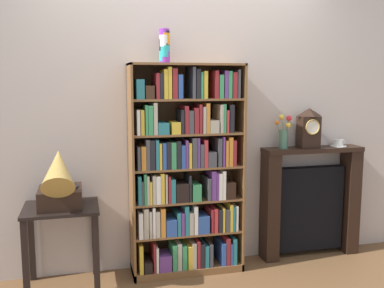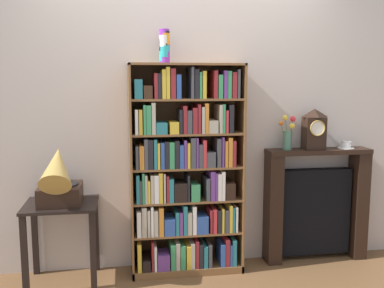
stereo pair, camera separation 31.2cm
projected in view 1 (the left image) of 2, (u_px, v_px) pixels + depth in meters
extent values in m
cube|color=brown|center=(190.00, 276.00, 3.66)|extent=(7.46, 6.40, 0.02)
cube|color=beige|center=(191.00, 115.00, 3.79)|extent=(4.46, 0.08, 2.60)
cube|color=brown|center=(131.00, 173.00, 3.53)|extent=(0.02, 0.31, 1.73)
cube|color=brown|center=(238.00, 167.00, 3.75)|extent=(0.02, 0.31, 1.73)
cube|color=brown|center=(183.00, 167.00, 3.78)|extent=(0.92, 0.01, 1.73)
cube|color=brown|center=(186.00, 65.00, 3.52)|extent=(0.92, 0.31, 0.02)
cube|color=brown|center=(187.00, 266.00, 3.76)|extent=(0.92, 0.31, 0.06)
cube|color=gold|center=(140.00, 255.00, 3.63)|extent=(0.03, 0.26, 0.23)
cube|color=black|center=(147.00, 263.00, 3.64)|extent=(0.06, 0.24, 0.09)
cube|color=maroon|center=(153.00, 254.00, 3.64)|extent=(0.02, 0.22, 0.24)
cube|color=white|center=(155.00, 255.00, 3.66)|extent=(0.02, 0.26, 0.21)
cube|color=#663884|center=(164.00, 260.00, 3.65)|extent=(0.10, 0.18, 0.13)
cube|color=#388E56|center=(173.00, 254.00, 3.68)|extent=(0.04, 0.22, 0.21)
cube|color=#B2A893|center=(177.00, 253.00, 3.69)|extent=(0.03, 0.22, 0.22)
cube|color=#388E56|center=(182.00, 254.00, 3.69)|extent=(0.04, 0.20, 0.20)
cube|color=gold|center=(187.00, 253.00, 3.71)|extent=(0.04, 0.23, 0.19)
cube|color=#B2A893|center=(192.00, 252.00, 3.71)|extent=(0.03, 0.22, 0.22)
cube|color=maroon|center=(195.00, 250.00, 3.73)|extent=(0.03, 0.24, 0.23)
cube|color=black|center=(199.00, 251.00, 3.75)|extent=(0.03, 0.26, 0.20)
cube|color=teal|center=(203.00, 252.00, 3.76)|extent=(0.03, 0.26, 0.18)
cube|color=#424247|center=(207.00, 251.00, 3.77)|extent=(0.03, 0.26, 0.19)
cube|color=#2D519E|center=(220.00, 250.00, 3.79)|extent=(0.04, 0.24, 0.19)
cube|color=maroon|center=(224.00, 247.00, 3.80)|extent=(0.03, 0.25, 0.23)
cube|color=#2D519E|center=(228.00, 250.00, 3.80)|extent=(0.02, 0.24, 0.18)
cube|color=teal|center=(230.00, 247.00, 3.82)|extent=(0.03, 0.26, 0.22)
cube|color=brown|center=(187.00, 231.00, 3.72)|extent=(0.89, 0.29, 0.02)
cube|color=white|center=(139.00, 223.00, 3.58)|extent=(0.03, 0.23, 0.21)
cube|color=#B2A893|center=(145.00, 221.00, 3.57)|extent=(0.04, 0.21, 0.24)
cube|color=#B2A893|center=(149.00, 221.00, 3.60)|extent=(0.02, 0.25, 0.22)
cube|color=white|center=(152.00, 219.00, 3.60)|extent=(0.02, 0.24, 0.25)
cube|color=#B2A893|center=(156.00, 221.00, 3.60)|extent=(0.03, 0.22, 0.21)
cube|color=orange|center=(161.00, 220.00, 3.61)|extent=(0.04, 0.22, 0.23)
cube|color=#2D519E|center=(169.00, 225.00, 3.63)|extent=(0.09, 0.21, 0.14)
cube|color=teal|center=(177.00, 221.00, 3.65)|extent=(0.03, 0.23, 0.19)
cube|color=#663884|center=(180.00, 221.00, 3.67)|extent=(0.02, 0.25, 0.18)
cube|color=teal|center=(184.00, 217.00, 3.67)|extent=(0.03, 0.25, 0.24)
cube|color=#B2A893|center=(189.00, 221.00, 3.67)|extent=(0.04, 0.22, 0.18)
cube|color=white|center=(193.00, 217.00, 3.69)|extent=(0.03, 0.26, 0.23)
cube|color=#2D519E|center=(201.00, 222.00, 3.69)|extent=(0.10, 0.20, 0.15)
cube|color=maroon|center=(208.00, 218.00, 3.73)|extent=(0.02, 0.25, 0.20)
cube|color=#C63338|center=(213.00, 218.00, 3.72)|extent=(0.03, 0.22, 0.20)
cube|color=black|center=(217.00, 218.00, 3.72)|extent=(0.03, 0.21, 0.19)
cube|color=gold|center=(219.00, 216.00, 3.76)|extent=(0.02, 0.26, 0.20)
cube|color=#424247|center=(223.00, 217.00, 3.76)|extent=(0.04, 0.26, 0.19)
cube|color=gold|center=(227.00, 215.00, 3.76)|extent=(0.02, 0.24, 0.23)
cube|color=teal|center=(230.00, 216.00, 3.76)|extent=(0.02, 0.23, 0.21)
cube|color=white|center=(233.00, 215.00, 3.76)|extent=(0.02, 0.22, 0.21)
cube|color=brown|center=(187.00, 199.00, 3.68)|extent=(0.89, 0.29, 0.02)
cube|color=teal|center=(138.00, 188.00, 3.53)|extent=(0.03, 0.21, 0.23)
cube|color=#424247|center=(141.00, 190.00, 3.55)|extent=(0.02, 0.24, 0.19)
cube|color=#388E56|center=(143.00, 187.00, 3.55)|extent=(0.02, 0.24, 0.24)
cube|color=#B2A893|center=(146.00, 187.00, 3.56)|extent=(0.02, 0.26, 0.23)
cube|color=gold|center=(149.00, 190.00, 3.56)|extent=(0.02, 0.24, 0.18)
cube|color=#B2A893|center=(152.00, 187.00, 3.57)|extent=(0.02, 0.25, 0.23)
cube|color=white|center=(156.00, 187.00, 3.58)|extent=(0.04, 0.26, 0.22)
cube|color=gold|center=(161.00, 186.00, 3.57)|extent=(0.03, 0.21, 0.24)
cube|color=#B2A893|center=(164.00, 186.00, 3.58)|extent=(0.02, 0.23, 0.23)
cube|color=maroon|center=(167.00, 187.00, 3.59)|extent=(0.02, 0.23, 0.21)
cube|color=teal|center=(171.00, 189.00, 3.60)|extent=(0.04, 0.22, 0.19)
cube|color=black|center=(180.00, 191.00, 3.60)|extent=(0.10, 0.19, 0.15)
cube|color=black|center=(188.00, 186.00, 3.63)|extent=(0.02, 0.23, 0.21)
cube|color=#388E56|center=(195.00, 191.00, 3.63)|extent=(0.07, 0.18, 0.14)
cube|color=#424247|center=(206.00, 187.00, 3.68)|extent=(0.03, 0.24, 0.18)
cube|color=#663884|center=(210.00, 183.00, 3.68)|extent=(0.04, 0.24, 0.24)
cube|color=#663884|center=(214.00, 184.00, 3.69)|extent=(0.02, 0.23, 0.23)
cube|color=white|center=(217.00, 184.00, 3.70)|extent=(0.03, 0.24, 0.22)
cube|color=white|center=(220.00, 183.00, 3.70)|extent=(0.03, 0.24, 0.24)
cube|color=black|center=(227.00, 188.00, 3.72)|extent=(0.08, 0.23, 0.14)
cube|color=brown|center=(187.00, 166.00, 3.64)|extent=(0.89, 0.29, 0.02)
cube|color=#424247|center=(137.00, 157.00, 3.51)|extent=(0.02, 0.26, 0.18)
cube|color=orange|center=(142.00, 156.00, 3.52)|extent=(0.04, 0.26, 0.19)
cube|color=#424247|center=(146.00, 153.00, 3.52)|extent=(0.03, 0.26, 0.24)
cube|color=black|center=(150.00, 153.00, 3.53)|extent=(0.04, 0.26, 0.23)
cube|color=teal|center=(155.00, 153.00, 3.53)|extent=(0.02, 0.24, 0.23)
cube|color=gold|center=(158.00, 155.00, 3.55)|extent=(0.02, 0.25, 0.21)
cube|color=#2D519E|center=(162.00, 155.00, 3.54)|extent=(0.03, 0.22, 0.21)
cube|color=black|center=(166.00, 154.00, 3.55)|extent=(0.03, 0.22, 0.22)
cube|color=#388E56|center=(171.00, 154.00, 3.56)|extent=(0.04, 0.23, 0.21)
cube|color=black|center=(176.00, 153.00, 3.57)|extent=(0.03, 0.23, 0.22)
cube|color=#2D519E|center=(181.00, 155.00, 3.58)|extent=(0.03, 0.22, 0.19)
cube|color=#663884|center=(185.00, 153.00, 3.57)|extent=(0.02, 0.20, 0.22)
cube|color=gold|center=(187.00, 154.00, 3.59)|extent=(0.02, 0.22, 0.20)
cube|color=#424247|center=(191.00, 151.00, 3.61)|extent=(0.04, 0.25, 0.24)
cube|color=#663884|center=(196.00, 151.00, 3.59)|extent=(0.02, 0.20, 0.24)
cube|color=#424247|center=(198.00, 154.00, 3.63)|extent=(0.03, 0.26, 0.19)
cube|color=#C63338|center=(203.00, 152.00, 3.62)|extent=(0.03, 0.22, 0.22)
cube|color=#424247|center=(209.00, 158.00, 3.63)|extent=(0.07, 0.20, 0.12)
cube|color=#424247|center=(216.00, 151.00, 3.67)|extent=(0.03, 0.27, 0.23)
cube|color=#663884|center=(220.00, 150.00, 3.67)|extent=(0.02, 0.26, 0.24)
cube|color=orange|center=(223.00, 152.00, 3.67)|extent=(0.02, 0.24, 0.21)
cube|color=orange|center=(227.00, 150.00, 3.68)|extent=(0.03, 0.25, 0.24)
cube|color=maroon|center=(231.00, 152.00, 3.68)|extent=(0.03, 0.22, 0.21)
cube|color=brown|center=(186.00, 133.00, 3.60)|extent=(0.89, 0.29, 0.02)
cube|color=white|center=(137.00, 122.00, 3.45)|extent=(0.02, 0.21, 0.19)
cube|color=gold|center=(141.00, 122.00, 3.47)|extent=(0.03, 0.24, 0.19)
cube|color=#388E56|center=(145.00, 119.00, 3.46)|extent=(0.02, 0.21, 0.23)
cube|color=#388E56|center=(149.00, 119.00, 3.49)|extent=(0.04, 0.25, 0.23)
cube|color=#B2A893|center=(153.00, 118.00, 3.50)|extent=(0.03, 0.26, 0.25)
cube|color=teal|center=(161.00, 128.00, 3.52)|extent=(0.09, 0.24, 0.09)
cube|color=gold|center=(174.00, 127.00, 3.52)|extent=(0.07, 0.20, 0.09)
cube|color=black|center=(180.00, 121.00, 3.54)|extent=(0.02, 0.23, 0.19)
cube|color=maroon|center=(184.00, 119.00, 3.55)|extent=(0.03, 0.25, 0.22)
cube|color=#424247|center=(188.00, 121.00, 3.57)|extent=(0.04, 0.26, 0.18)
cube|color=maroon|center=(193.00, 120.00, 3.57)|extent=(0.04, 0.24, 0.20)
cube|color=maroon|center=(197.00, 118.00, 3.57)|extent=(0.02, 0.23, 0.23)
cube|color=#B2A893|center=(201.00, 119.00, 3.60)|extent=(0.02, 0.27, 0.21)
cube|color=orange|center=(205.00, 118.00, 3.57)|extent=(0.03, 0.21, 0.24)
cube|color=#B2A893|center=(211.00, 126.00, 3.61)|extent=(0.07, 0.24, 0.10)
cube|color=#B2A893|center=(218.00, 118.00, 3.63)|extent=(0.02, 0.25, 0.23)
cube|color=#388E56|center=(220.00, 118.00, 3.63)|extent=(0.02, 0.25, 0.23)
cube|color=#C63338|center=(224.00, 121.00, 3.63)|extent=(0.02, 0.24, 0.18)
cube|color=black|center=(228.00, 118.00, 3.63)|extent=(0.04, 0.21, 0.22)
cube|color=brown|center=(186.00, 99.00, 3.56)|extent=(0.89, 0.29, 0.02)
cube|color=teal|center=(139.00, 89.00, 3.41)|extent=(0.06, 0.21, 0.15)
cube|color=#382316|center=(148.00, 92.00, 3.45)|extent=(0.07, 0.24, 0.10)
cube|color=maroon|center=(156.00, 86.00, 3.45)|extent=(0.03, 0.23, 0.20)
cube|color=black|center=(160.00, 86.00, 3.45)|extent=(0.03, 0.21, 0.20)
cube|color=gold|center=(164.00, 84.00, 3.46)|extent=(0.03, 0.21, 0.22)
cube|color=gold|center=(167.00, 83.00, 3.48)|extent=(0.03, 0.24, 0.24)
cube|color=maroon|center=(172.00, 84.00, 3.50)|extent=(0.04, 0.26, 0.23)
cube|color=#2D519E|center=(178.00, 87.00, 3.50)|extent=(0.04, 0.23, 0.19)
cube|color=#424247|center=(190.00, 83.00, 3.54)|extent=(0.02, 0.27, 0.24)
cube|color=black|center=(195.00, 84.00, 3.52)|extent=(0.03, 0.21, 0.23)
cube|color=#388E56|center=(198.00, 85.00, 3.54)|extent=(0.02, 0.24, 0.21)
cube|color=gold|center=(202.00, 85.00, 3.56)|extent=(0.03, 0.26, 0.21)
cube|color=maroon|center=(213.00, 84.00, 3.57)|extent=(0.03, 0.24, 0.22)
cube|color=#388E56|center=(218.00, 86.00, 3.57)|extent=(0.04, 0.22, 0.19)
cube|color=#663884|center=(223.00, 85.00, 3.58)|extent=(0.03, 0.22, 0.22)
cube|color=#388E56|center=(227.00, 85.00, 3.58)|extent=(0.03, 0.21, 0.22)
cube|color=maroon|center=(230.00, 85.00, 3.62)|extent=(0.04, 0.26, 0.21)
cube|color=#424247|center=(234.00, 84.00, 3.62)|extent=(0.02, 0.26, 0.23)
cylinder|color=purple|center=(165.00, 58.00, 3.50)|extent=(0.08, 0.08, 0.09)
cylinder|color=#28B2B7|center=(164.00, 56.00, 3.50)|extent=(0.08, 0.08, 0.09)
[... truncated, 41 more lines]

